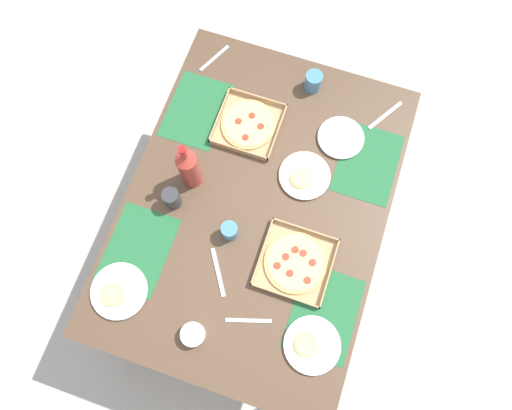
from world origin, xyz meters
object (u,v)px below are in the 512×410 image
at_px(pizza_box_edge_far, 248,124).
at_px(plate_far_left, 119,291).
at_px(plate_middle, 304,176).
at_px(cup_clear_left, 172,198).
at_px(pizza_box_corner_left, 295,263).
at_px(cup_red, 230,231).
at_px(condiment_bowl, 193,334).
at_px(soda_bottle, 189,167).
at_px(plate_far_right, 311,345).
at_px(plate_near_right, 341,138).
at_px(cup_spare, 313,81).

bearing_deg(pizza_box_edge_far, plate_far_left, -16.29).
distance_m(plate_middle, cup_clear_left, 0.59).
bearing_deg(pizza_box_corner_left, cup_red, -96.38).
bearing_deg(plate_middle, condiment_bowl, -15.68).
bearing_deg(soda_bottle, plate_far_right, 54.00).
relative_size(cup_clear_left, condiment_bowl, 1.10).
xyz_separation_m(cup_clear_left, cup_red, (0.05, 0.28, -0.01)).
bearing_deg(pizza_box_edge_far, cup_clear_left, -22.52).
bearing_deg(plate_near_right, plate_middle, -24.24).
xyz_separation_m(plate_middle, condiment_bowl, (0.79, -0.22, 0.02)).
height_order(plate_middle, condiment_bowl, condiment_bowl).
relative_size(pizza_box_corner_left, plate_near_right, 1.41).
xyz_separation_m(plate_far_right, plate_middle, (-0.68, -0.24, -0.00)).
bearing_deg(plate_far_right, cup_spare, -163.47).
bearing_deg(cup_red, condiment_bowl, 0.36).
relative_size(plate_middle, plate_near_right, 1.08).
distance_m(plate_near_right, condiment_bowl, 1.07).
bearing_deg(cup_clear_left, cup_red, 79.27).
bearing_deg(plate_near_right, pizza_box_corner_left, -2.39).
xyz_separation_m(plate_far_right, cup_red, (-0.33, -0.46, 0.03)).
bearing_deg(condiment_bowl, plate_near_right, 162.30).
relative_size(pizza_box_corner_left, soda_bottle, 0.93).
height_order(pizza_box_corner_left, condiment_bowl, condiment_bowl).
height_order(cup_red, condiment_bowl, cup_red).
bearing_deg(plate_middle, soda_bottle, -70.41).
bearing_deg(cup_red, plate_far_right, 54.59).
bearing_deg(plate_far_right, condiment_bowl, -76.14).
bearing_deg(plate_far_left, soda_bottle, 168.99).
bearing_deg(cup_spare, plate_near_right, 42.78).
height_order(pizza_box_edge_far, pizza_box_corner_left, same).
height_order(plate_far_left, plate_near_right, plate_far_left).
relative_size(plate_far_left, soda_bottle, 0.73).
bearing_deg(plate_middle, cup_clear_left, -59.63).
bearing_deg(plate_far_left, condiment_bowl, 80.35).
height_order(plate_near_right, cup_spare, cup_spare).
relative_size(plate_near_right, cup_clear_left, 1.98).
height_order(soda_bottle, cup_red, soda_bottle).
distance_m(soda_bottle, cup_spare, 0.72).
xyz_separation_m(pizza_box_edge_far, plate_far_left, (0.89, -0.26, -0.00)).
distance_m(plate_far_right, plate_near_right, 0.92).
bearing_deg(pizza_box_edge_far, plate_near_right, 99.83).
height_order(pizza_box_corner_left, plate_far_right, pizza_box_corner_left).
xyz_separation_m(plate_middle, cup_spare, (-0.45, -0.10, 0.04)).
height_order(pizza_box_edge_far, cup_spare, cup_spare).
distance_m(pizza_box_edge_far, plate_far_left, 0.93).
distance_m(plate_far_left, plate_near_right, 1.18).
bearing_deg(plate_middle, plate_far_left, -38.26).
bearing_deg(plate_middle, cup_spare, -167.87).
xyz_separation_m(pizza_box_corner_left, plate_near_right, (-0.61, 0.03, -0.00)).
relative_size(soda_bottle, cup_red, 3.74).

